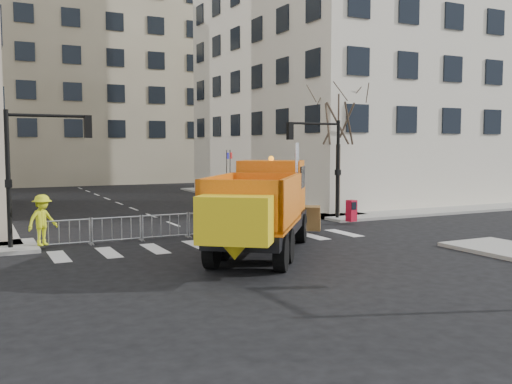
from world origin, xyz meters
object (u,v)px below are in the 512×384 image
cop_b (282,213)px  cop_a (280,216)px  plow_truck (261,206)px  worker (42,220)px  newspaper_box (351,211)px  cop_c (298,211)px

cop_b → cop_a: bearing=20.1°
plow_truck → cop_b: bearing=0.6°
plow_truck → worker: bearing=92.7°
plow_truck → cop_a: size_ratio=6.34×
newspaper_box → plow_truck: bearing=-156.3°
cop_b → cop_c: size_ratio=0.95×
cop_a → cop_b: 0.18m
newspaper_box → cop_b: bearing=-179.9°
cop_b → cop_c: 0.91m
cop_a → worker: 10.36m
cop_a → plow_truck: bearing=54.5°
cop_a → cop_c: bearing=-175.6°
newspaper_box → worker: bearing=171.6°
plow_truck → cop_a: plow_truck is taller
cop_c → plow_truck: bearing=1.5°
cop_c → newspaper_box: bearing=147.7°
worker → newspaper_box: (15.04, 0.47, -0.45)m
plow_truck → newspaper_box: (8.00, 5.38, -1.14)m
cop_b → worker: (-10.46, 0.35, 0.23)m
worker → cop_c: bearing=-32.1°
cop_b → newspaper_box: bearing=-177.6°
plow_truck → worker: plow_truck is taller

